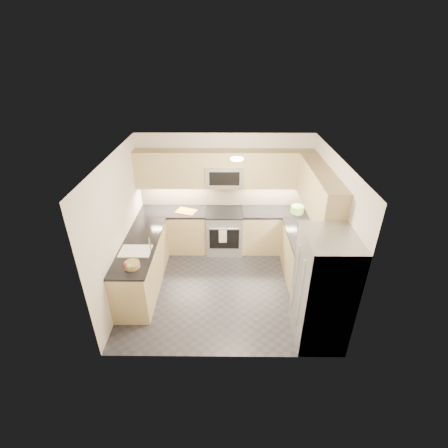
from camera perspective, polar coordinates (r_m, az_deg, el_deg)
floor at (r=6.28m, az=-0.03°, el=-10.78°), size 3.60×3.20×0.00m
ceiling at (r=5.06m, az=-0.03°, el=11.51°), size 3.60×3.20×0.02m
wall_back at (r=6.99m, az=0.08°, el=5.71°), size 3.60×0.02×2.50m
wall_front at (r=4.25m, az=-0.22°, el=-11.70°), size 3.60×0.02×2.50m
wall_left at (r=5.86m, az=-17.92°, el=-0.74°), size 0.02×3.20×2.50m
wall_right at (r=5.83m, az=17.94°, el=-0.89°), size 0.02×3.20×2.50m
base_cab_back_left at (r=7.18m, az=-8.67°, el=-1.15°), size 1.42×0.60×0.90m
base_cab_back_right at (r=7.17m, az=8.81°, el=-1.22°), size 1.42×0.60×0.90m
base_cab_right at (r=6.29m, az=13.86°, el=-6.52°), size 0.60×1.70×0.90m
base_cab_peninsula at (r=6.20m, az=-14.15°, el=-7.19°), size 0.60×2.00×0.90m
countertop_back_left at (r=6.96m, az=-8.96°, el=2.19°), size 1.42×0.63×0.04m
countertop_back_right at (r=6.94m, az=9.10°, el=2.12°), size 1.42×0.63×0.04m
countertop_right at (r=6.04m, az=14.38°, el=-2.89°), size 0.63×1.70×0.04m
countertop_peninsula at (r=5.94m, az=-14.69°, el=-3.53°), size 0.63×2.00×0.04m
upper_cab_back at (r=6.62m, az=0.08°, el=9.68°), size 3.60×0.35×0.75m
upper_cab_right at (r=5.77m, az=16.42°, el=5.43°), size 0.35×1.95×0.75m
backsplash_back at (r=7.01m, az=0.08°, el=5.28°), size 3.60×0.01×0.51m
backsplash_right at (r=6.23m, az=16.74°, el=0.74°), size 0.01×2.30×0.51m
gas_range at (r=7.06m, az=0.06°, el=-1.27°), size 0.76×0.65×0.91m
range_cooktop at (r=6.84m, az=0.06°, el=2.05°), size 0.76×0.65×0.03m
oven_door_glass at (r=6.78m, az=0.04°, el=-2.72°), size 0.62×0.02×0.45m
oven_handle at (r=6.63m, az=0.04°, el=-0.83°), size 0.60×0.02×0.02m
microwave at (r=6.64m, az=0.08°, el=8.59°), size 0.76×0.40×0.40m
microwave_door at (r=6.45m, az=0.06°, el=7.95°), size 0.60×0.01×0.28m
refrigerator at (r=5.02m, az=16.95°, el=-10.95°), size 0.70×0.90×1.80m
fridge_handle_left at (r=4.77m, az=13.22°, el=-12.07°), size 0.02×0.02×1.20m
fridge_handle_right at (r=5.04m, az=12.42°, el=-9.39°), size 0.02×0.02×1.20m
sink_basin at (r=5.76m, az=-15.21°, el=-5.20°), size 0.52×0.38×0.16m
faucet at (r=5.59m, az=-12.90°, el=-3.57°), size 0.03×0.03×0.28m
utensil_bowl at (r=6.91m, az=12.76°, el=2.52°), size 0.36×0.36×0.15m
cutting_board at (r=6.87m, az=-6.65°, el=2.24°), size 0.47×0.40×0.01m
fruit_basket at (r=5.34m, az=-15.89°, el=-6.95°), size 0.31×0.31×0.09m
fruit_apple at (r=5.24m, az=-16.99°, el=-6.92°), size 0.07×0.07×0.07m
fruit_pear at (r=5.20m, az=-16.41°, el=-7.13°), size 0.08×0.08×0.08m
dish_towel_check at (r=6.70m, az=-0.21°, el=-2.17°), size 0.16×0.02×0.30m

